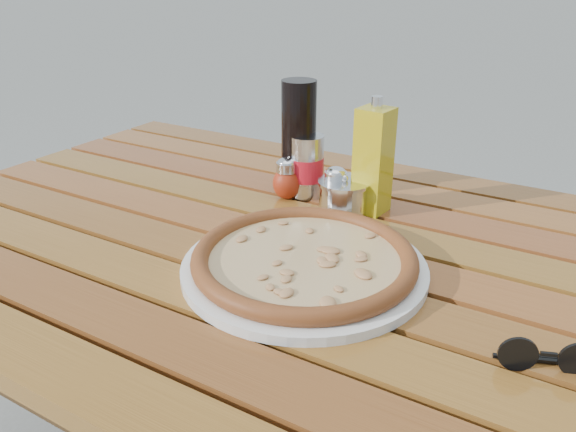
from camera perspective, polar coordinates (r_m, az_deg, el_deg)
The scene contains 10 objects.
table at distance 0.97m, azimuth -0.60°, elevation -6.14°, with size 1.40×0.90×0.75m.
plate at distance 0.83m, azimuth 1.65°, elevation -5.23°, with size 0.36×0.36×0.01m, color silver.
pizza at distance 0.82m, azimuth 1.66°, elevation -4.27°, with size 0.36×0.36×0.03m.
pepper_shaker at distance 1.07m, azimuth -0.12°, elevation 3.76°, with size 0.06×0.06×0.08m.
oregano_shaker at distance 1.03m, azimuth 4.81°, elevation 2.73°, with size 0.06×0.06×0.08m.
dark_bottle at distance 1.08m, azimuth 1.09°, elevation 7.88°, with size 0.07×0.07×0.22m, color black.
soda_can at distance 1.08m, azimuth 1.87°, elevation 5.06°, with size 0.09×0.09×0.12m.
olive_oil_cruet at distance 1.01m, azimuth 8.65°, elevation 5.62°, with size 0.06×0.06×0.21m.
parmesan_tin at distance 1.02m, azimuth 5.69°, elevation 2.07°, with size 0.13×0.13×0.07m.
sunglasses at distance 0.70m, azimuth 24.83°, elevation -12.90°, with size 0.11×0.06×0.04m.
Camera 1 is at (0.43, -0.71, 1.17)m, focal length 35.00 mm.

